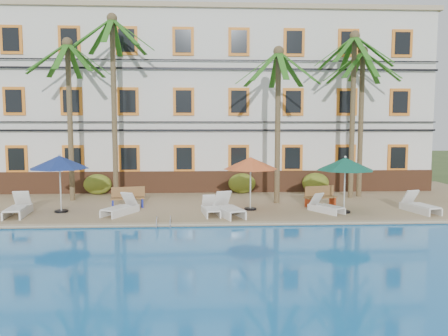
{
  "coord_description": "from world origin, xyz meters",
  "views": [
    {
      "loc": [
        -0.54,
        -17.02,
        3.96
      ],
      "look_at": [
        0.49,
        3.0,
        2.0
      ],
      "focal_mm": 35.0,
      "sensor_mm": 36.0,
      "label": 1
    }
  ],
  "objects": [
    {
      "name": "lounger_f",
      "position": [
        8.79,
        0.98,
        0.54
      ],
      "size": [
        1.07,
        1.99,
        0.89
      ],
      "color": "silver",
      "rests_on": "pool_deck"
    },
    {
      "name": "palm_a",
      "position": [
        -6.97,
        4.79,
        5.32
      ],
      "size": [
        4.02,
        4.02,
        7.93
      ],
      "color": "brown",
      "rests_on": "pool_deck"
    },
    {
      "name": "hotel_building",
      "position": [
        0.0,
        9.98,
        5.37
      ],
      "size": [
        25.4,
        6.44,
        10.22
      ],
      "color": "silver",
      "rests_on": "pool_deck"
    },
    {
      "name": "pool_deck",
      "position": [
        0.0,
        5.0,
        0.12
      ],
      "size": [
        30.0,
        12.0,
        0.25
      ],
      "primitive_type": "cube",
      "color": "tan",
      "rests_on": "ground"
    },
    {
      "name": "shrub_right",
      "position": [
        5.75,
        6.6,
        0.8
      ],
      "size": [
        1.5,
        0.9,
        1.1
      ],
      "primitive_type": "ellipsoid",
      "color": "#1B5B1A",
      "rests_on": "pool_deck"
    },
    {
      "name": "palm_d",
      "position": [
        7.12,
        4.89,
        5.61
      ],
      "size": [
        4.02,
        4.02,
        8.43
      ],
      "color": "brown",
      "rests_on": "pool_deck"
    },
    {
      "name": "umbrella_red",
      "position": [
        1.6,
        1.89,
        2.3
      ],
      "size": [
        2.4,
        2.4,
        2.41
      ],
      "color": "black",
      "rests_on": "pool_deck"
    },
    {
      "name": "lounger_b",
      "position": [
        -3.93,
        1.17,
        0.53
      ],
      "size": [
        1.42,
        1.94,
        0.87
      ],
      "color": "silver",
      "rests_on": "pool_deck"
    },
    {
      "name": "lounger_d",
      "position": [
        0.54,
        0.67,
        0.56
      ],
      "size": [
        1.34,
        2.16,
        0.96
      ],
      "color": "silver",
      "rests_on": "pool_deck"
    },
    {
      "name": "umbrella_blue",
      "position": [
        -6.58,
        1.79,
        2.39
      ],
      "size": [
        2.51,
        2.51,
        2.51
      ],
      "color": "black",
      "rests_on": "pool_deck"
    },
    {
      "name": "pool_ladder",
      "position": [
        -1.95,
        -1.0,
        0.25
      ],
      "size": [
        0.54,
        0.74,
        0.74
      ],
      "color": "silver",
      "rests_on": "ground"
    },
    {
      "name": "pool_coping",
      "position": [
        0.0,
        -0.9,
        0.28
      ],
      "size": [
        30.0,
        0.35,
        0.06
      ],
      "primitive_type": "cube",
      "color": "tan",
      "rests_on": "pool_deck"
    },
    {
      "name": "lounger_a",
      "position": [
        -8.14,
        1.18,
        0.56
      ],
      "size": [
        0.96,
        2.08,
        0.95
      ],
      "color": "silver",
      "rests_on": "pool_deck"
    },
    {
      "name": "shrub_left",
      "position": [
        -6.15,
        6.6,
        0.8
      ],
      "size": [
        1.5,
        0.9,
        1.1
      ],
      "primitive_type": "ellipsoid",
      "color": "#1B5B1A",
      "rests_on": "pool_deck"
    },
    {
      "name": "ground",
      "position": [
        0.0,
        0.0,
        0.0
      ],
      "size": [
        100.0,
        100.0,
        0.0
      ],
      "primitive_type": "plane",
      "color": "#384C23",
      "rests_on": "ground"
    },
    {
      "name": "palm_e",
      "position": [
        7.69,
        5.23,
        5.2
      ],
      "size": [
        4.02,
        4.02,
        7.73
      ],
      "color": "brown",
      "rests_on": "pool_deck"
    },
    {
      "name": "palm_b",
      "position": [
        -4.83,
        4.84,
        6.0
      ],
      "size": [
        4.02,
        4.02,
        9.11
      ],
      "color": "brown",
      "rests_on": "pool_deck"
    },
    {
      "name": "umbrella_green",
      "position": [
        5.52,
        1.05,
        2.32
      ],
      "size": [
        2.43,
        2.43,
        2.43
      ],
      "color": "black",
      "rests_on": "pool_deck"
    },
    {
      "name": "palm_c",
      "position": [
        3.06,
        3.5,
        5.01
      ],
      "size": [
        4.02,
        4.02,
        7.39
      ],
      "color": "brown",
      "rests_on": "pool_deck"
    },
    {
      "name": "shrub_mid",
      "position": [
        1.66,
        6.6,
        0.8
      ],
      "size": [
        1.5,
        0.9,
        1.1
      ],
      "primitive_type": "ellipsoid",
      "color": "#1B5B1A",
      "rests_on": "pool_deck"
    },
    {
      "name": "lounger_e",
      "position": [
        4.76,
        1.17,
        0.5
      ],
      "size": [
        1.35,
        1.72,
        0.78
      ],
      "color": "silver",
      "rests_on": "pool_deck"
    },
    {
      "name": "swimming_pool",
      "position": [
        0.0,
        -7.0,
        0.1
      ],
      "size": [
        26.0,
        12.0,
        0.2
      ],
      "primitive_type": "cube",
      "color": "blue",
      "rests_on": "ground"
    },
    {
      "name": "lounger_c",
      "position": [
        -0.18,
        0.93,
        0.5
      ],
      "size": [
        0.82,
        1.72,
        0.78
      ],
      "color": "silver",
      "rests_on": "pool_deck"
    },
    {
      "name": "bench_left",
      "position": [
        -3.92,
        2.72,
        0.72
      ],
      "size": [
        1.57,
        0.78,
        0.93
      ],
      "color": "olive",
      "rests_on": "pool_deck"
    },
    {
      "name": "bench_right",
      "position": [
        4.87,
        2.56,
        0.72
      ],
      "size": [
        1.57,
        0.88,
        0.93
      ],
      "color": "olive",
      "rests_on": "pool_deck"
    }
  ]
}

